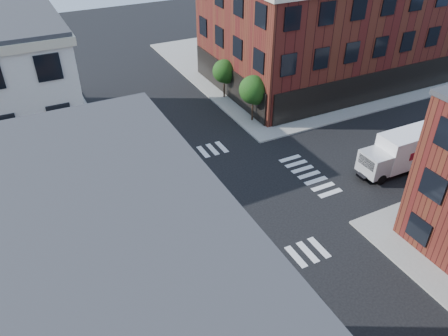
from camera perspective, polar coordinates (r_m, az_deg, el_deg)
ground at (r=32.31m, az=0.99°, el=-4.11°), size 120.00×120.00×0.00m
sidewalk_ne at (r=58.04m, az=10.00°, el=13.47°), size 30.00×30.00×0.15m
building_ne at (r=52.21m, az=13.49°, el=17.63°), size 25.00×16.00×12.00m
tree_near at (r=41.39m, az=3.93°, el=10.00°), size 2.69×2.69×4.49m
tree_far at (r=46.35m, az=0.10°, el=12.38°), size 2.43×2.43×4.07m
signal_pole at (r=23.82m, az=-5.97°, el=-12.05°), size 1.29×1.24×4.60m
box_truck at (r=37.39m, az=22.24°, el=2.02°), size 7.23×2.32×3.25m
traffic_cone at (r=27.41m, az=1.59°, el=-11.73°), size 0.39×0.39×0.66m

